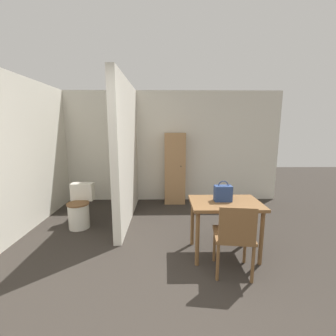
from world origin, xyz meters
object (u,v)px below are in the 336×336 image
(dining_table, at_px, (225,209))
(wooden_chair, at_px, (234,235))
(wooden_cabinet, at_px, (175,168))
(toilet, at_px, (80,208))
(handbag, at_px, (223,193))

(dining_table, distance_m, wooden_chair, 0.47)
(dining_table, xyz_separation_m, wooden_cabinet, (-0.57, 2.15, 0.16))
(toilet, xyz_separation_m, handbag, (2.23, -0.88, 0.52))
(toilet, distance_m, wooden_cabinet, 2.15)
(dining_table, xyz_separation_m, wooden_chair, (-0.01, -0.44, -0.14))
(wooden_chair, height_order, handbag, handbag)
(wooden_chair, height_order, wooden_cabinet, wooden_cabinet)
(handbag, bearing_deg, wooden_cabinet, 104.23)
(handbag, bearing_deg, toilet, 158.49)
(dining_table, distance_m, handbag, 0.22)
(dining_table, relative_size, handbag, 3.32)
(dining_table, relative_size, wooden_cabinet, 0.58)
(dining_table, bearing_deg, wooden_chair, -90.77)
(wooden_cabinet, bearing_deg, toilet, -143.64)
(wooden_chair, bearing_deg, dining_table, 96.29)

